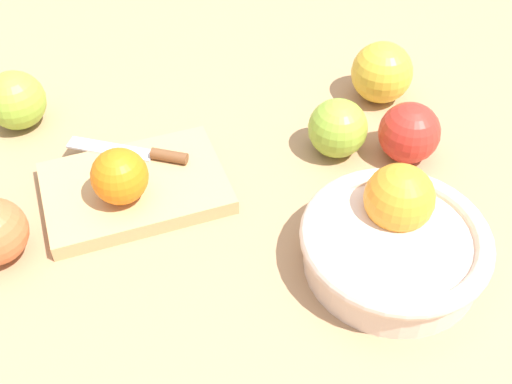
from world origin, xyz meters
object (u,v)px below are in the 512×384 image
Objects in this scene: knife at (144,153)px; apple_front_left at (382,72)px; apple_front_right at (16,100)px; apple_mid_left at (409,133)px; cutting_board at (135,188)px; apple_front_left_2 at (338,128)px; orange_on_board at (120,176)px; bowl at (395,239)px.

apple_front_left is at bearing -162.51° from knife.
apple_front_right reaches higher than apple_mid_left.
cutting_board is 0.37m from apple_front_left.
apple_mid_left is (-0.09, 0.02, 0.00)m from apple_front_left_2.
apple_front_right reaches higher than knife.
orange_on_board is 0.39m from apple_front_left.
apple_front_right reaches higher than apple_front_left_2.
knife reaches higher than cutting_board.
orange_on_board is 0.43× the size of knife.
bowl is at bearing 152.92° from cutting_board.
apple_mid_left is at bearing -112.21° from bowl.
knife is at bearing -35.24° from bowl.
apple_front_left is (-0.35, -0.17, -0.01)m from orange_on_board.
apple_front_right is at bearing -34.80° from bowl.
apple_front_left is at bearing -156.48° from cutting_board.
apple_front_left_2 is at bearing 50.53° from apple_front_left.
orange_on_board reaches higher than knife.
apple_front_left_2 is 0.96× the size of apple_front_right.
bowl is 0.18m from apple_front_left_2.
cutting_board is at bearing 74.48° from knife.
cutting_board is 0.26m from apple_front_left_2.
apple_front_left_2 is (0.08, 0.10, -0.00)m from apple_front_left.
apple_mid_left is at bearing -172.56° from orange_on_board.
apple_mid_left is at bearing 90.22° from apple_front_left.
apple_front_left_2 is 0.98× the size of apple_mid_left.
apple_front_left reaches higher than apple_front_right.
knife is 1.79× the size of apple_front_left.
bowl reaches higher than apple_front_right.
orange_on_board is 0.23m from apple_front_right.
apple_front_left reaches higher than apple_front_left_2.
apple_mid_left reaches higher than knife.
apple_front_left_2 is at bearing -170.09° from cutting_board.
knife is (0.26, -0.18, -0.01)m from bowl.
apple_front_left_2 is at bearing 164.72° from apple_front_right.
knife is 0.33m from apple_mid_left.
bowl is 2.62× the size of apple_mid_left.
orange_on_board is (0.01, 0.02, 0.04)m from cutting_board.
cutting_board is (0.27, -0.14, -0.03)m from bowl.
orange_on_board reaches higher than cutting_board.
bowl is at bearing 67.79° from apple_mid_left.
knife is 0.20m from apple_front_right.
apple_front_left reaches higher than cutting_board.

